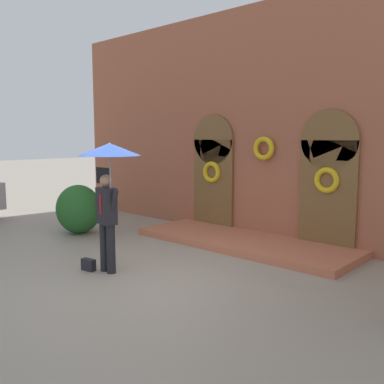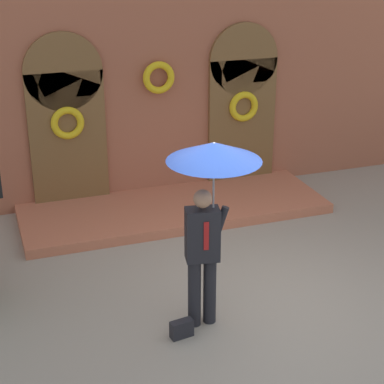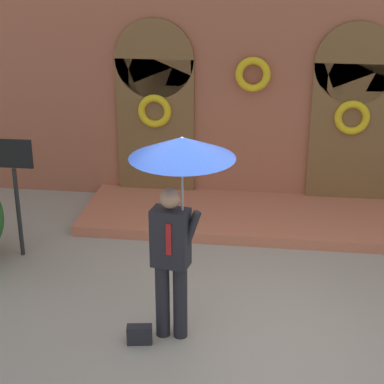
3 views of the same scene
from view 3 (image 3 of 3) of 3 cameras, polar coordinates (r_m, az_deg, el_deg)
The scene contains 5 objects.
ground_plane at distance 7.62m, azimuth 3.63°, elevation -12.03°, with size 80.00×80.00×0.00m, color gray.
building_facade at distance 10.60m, azimuth 5.60°, elevation 13.21°, with size 14.00×2.30×5.60m.
person_with_umbrella at distance 6.61m, azimuth -1.15°, elevation 1.20°, with size 1.10×1.10×2.36m.
handbag at distance 7.34m, azimuth -4.69°, elevation -12.51°, with size 0.28×0.12×0.22m, color black.
sign_post at distance 9.08m, azimuth -15.47°, elevation 1.17°, with size 0.56×0.06×1.72m.
Camera 3 is at (0.35, -6.33, 4.23)m, focal length 60.00 mm.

